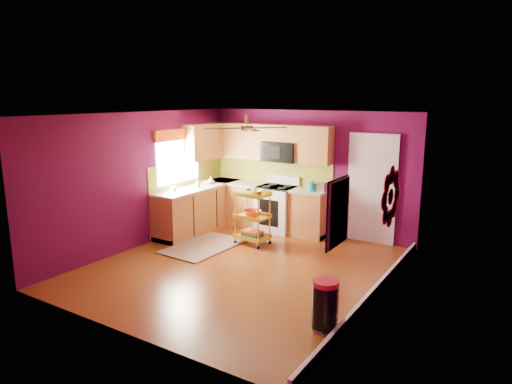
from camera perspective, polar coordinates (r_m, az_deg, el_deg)
The scene contains 18 objects.
ground at distance 7.64m, azimuth -1.95°, elevation -9.41°, with size 5.00×5.00×0.00m, color #652D0F.
room_envelope at distance 7.19m, azimuth -1.86°, elevation 2.76°, with size 4.54×5.04×2.52m.
lower_cabinets at distance 9.66m, azimuth -2.55°, elevation -2.12°, with size 2.81×2.31×0.94m.
electric_range at distance 9.53m, azimuth 2.61°, elevation -2.01°, with size 0.76×0.66×1.13m.
upper_cabinetry at distance 9.66m, azimuth -0.91°, elevation 6.11°, with size 2.80×2.30×1.26m.
left_window at distance 9.37m, azimuth -9.72°, elevation 5.38°, with size 0.08×1.35×1.08m.
panel_door at distance 8.94m, azimuth 14.26°, elevation 0.24°, with size 0.95×0.11×2.15m.
right_wall_art at distance 5.97m, azimuth 14.05°, elevation -1.35°, with size 0.04×2.74×1.04m.
ceiling_fan at distance 7.30m, azimuth -1.19°, elevation 8.09°, with size 1.01×1.01×0.26m.
shag_rug at distance 8.68m, azimuth -6.51°, elevation -6.75°, with size 0.96×1.56×0.02m, color black.
rolling_cart at distance 8.63m, azimuth -0.41°, elevation -2.92°, with size 0.64×0.49×1.11m.
trash_can at distance 5.74m, azimuth 8.64°, elevation -13.71°, with size 0.33×0.36×0.61m.
teal_kettle at distance 9.07m, azimuth 7.08°, elevation 0.68°, with size 0.18×0.18×0.21m.
toaster at distance 9.05m, azimuth 8.08°, elevation 0.67°, with size 0.22×0.15×0.18m, color beige.
soap_bottle_a at distance 9.38m, azimuth -7.32°, elevation 1.07°, with size 0.08×0.08×0.18m, color #EA3F72.
soap_bottle_b at distance 9.77m, azimuth -5.69°, elevation 1.48°, with size 0.12×0.12×0.16m, color white.
counter_dish at distance 9.79m, azimuth -5.97°, elevation 1.21°, with size 0.24×0.24×0.06m, color white.
counter_cup at distance 9.13m, azimuth -10.22°, elevation 0.43°, with size 0.12×0.12×0.10m, color white.
Camera 1 is at (4.00, -5.88, 2.78)m, focal length 32.00 mm.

